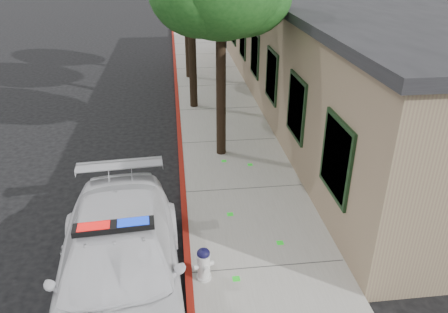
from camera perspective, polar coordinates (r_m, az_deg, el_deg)
ground at (r=8.66m, az=-5.16°, el=-16.02°), size 120.00×120.00×0.00m
sidewalk at (r=11.14m, az=2.50°, el=-4.62°), size 3.20×60.00×0.15m
red_curb at (r=11.02m, az=-5.47°, el=-5.08°), size 0.14×60.00×0.16m
clapboard_building at (r=17.18m, az=16.75°, el=13.09°), size 7.30×20.89×4.24m
police_car at (r=7.90m, az=-13.80°, el=-14.10°), size 2.60×5.63×1.71m
fire_hydrant at (r=8.21m, az=-2.73°, el=-14.11°), size 0.40×0.35×0.70m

